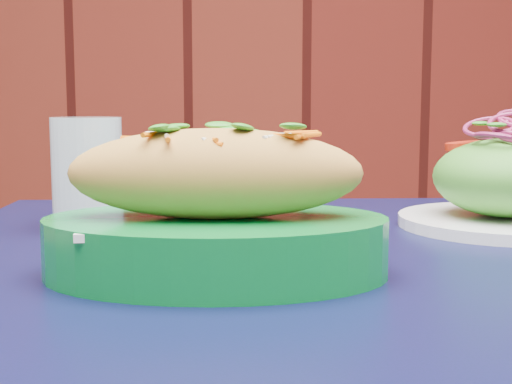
{
  "coord_description": "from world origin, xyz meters",
  "views": [
    {
      "loc": [
        -0.11,
        0.57,
        0.89
      ],
      "look_at": [
        -0.12,
        1.17,
        0.81
      ],
      "focal_mm": 50.0,
      "sensor_mm": 36.0,
      "label": 1
    }
  ],
  "objects": [
    {
      "name": "cafe_table",
      "position": [
        -0.04,
        1.17,
        0.66
      ],
      "size": [
        0.84,
        0.84,
        0.75
      ],
      "rotation": [
        0.0,
        0.0,
        0.06
      ],
      "color": "black",
      "rests_on": "ground"
    },
    {
      "name": "banh_mi_basket",
      "position": [
        -0.15,
        1.12,
        0.8
      ],
      "size": [
        0.27,
        0.18,
        0.12
      ],
      "rotation": [
        0.0,
        0.0,
        0.03
      ],
      "color": "#066F28",
      "rests_on": "cafe_table"
    },
    {
      "name": "water_glass",
      "position": [
        -0.31,
        1.32,
        0.81
      ],
      "size": [
        0.07,
        0.07,
        0.12
      ],
      "primitive_type": "cylinder",
      "color": "silver",
      "rests_on": "cafe_table"
    },
    {
      "name": "salad_plate",
      "position": [
        0.14,
        1.34,
        0.8
      ],
      "size": [
        0.23,
        0.23,
        0.12
      ],
      "rotation": [
        0.0,
        0.0,
        -0.01
      ],
      "color": "white",
      "rests_on": "cafe_table"
    }
  ]
}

